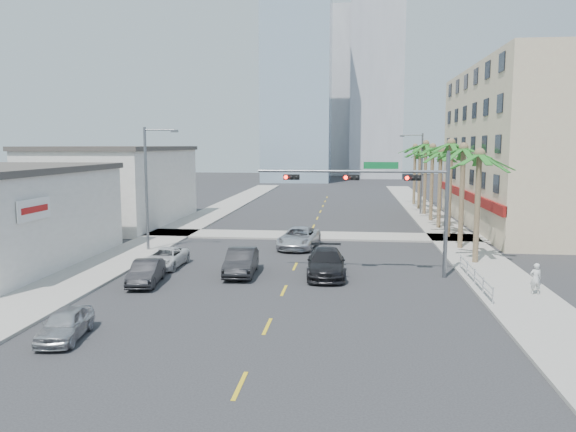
# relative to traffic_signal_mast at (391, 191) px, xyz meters

# --- Properties ---
(ground) EXTENTS (260.00, 260.00, 0.00)m
(ground) POSITION_rel_traffic_signal_mast_xyz_m (-5.78, -7.95, -5.06)
(ground) COLOR #262628
(ground) RESTS_ON ground
(sidewalk_right) EXTENTS (4.00, 120.00, 0.15)m
(sidewalk_right) POSITION_rel_traffic_signal_mast_xyz_m (6.22, 12.05, -4.99)
(sidewalk_right) COLOR gray
(sidewalk_right) RESTS_ON ground
(sidewalk_left) EXTENTS (4.00, 120.00, 0.15)m
(sidewalk_left) POSITION_rel_traffic_signal_mast_xyz_m (-17.78, 12.05, -4.99)
(sidewalk_left) COLOR gray
(sidewalk_left) RESTS_ON ground
(sidewalk_cross) EXTENTS (80.00, 4.00, 0.15)m
(sidewalk_cross) POSITION_rel_traffic_signal_mast_xyz_m (-5.78, 14.05, -4.99)
(sidewalk_cross) COLOR gray
(sidewalk_cross) RESTS_ON ground
(building_right) EXTENTS (15.25, 28.00, 15.00)m
(building_right) POSITION_rel_traffic_signal_mast_xyz_m (16.21, 22.05, 2.43)
(building_right) COLOR #D0B492
(building_right) RESTS_ON ground
(building_left_far) EXTENTS (11.00, 18.00, 7.20)m
(building_left_far) POSITION_rel_traffic_signal_mast_xyz_m (-25.28, 20.05, -1.46)
(building_left_far) COLOR beige
(building_left_far) RESTS_ON ground
(tower_far_left) EXTENTS (14.00, 14.00, 48.00)m
(tower_far_left) POSITION_rel_traffic_signal_mast_xyz_m (-13.78, 87.05, 18.94)
(tower_far_left) COLOR #99B2C6
(tower_far_left) RESTS_ON ground
(tower_far_right) EXTENTS (12.00, 12.00, 60.00)m
(tower_far_right) POSITION_rel_traffic_signal_mast_xyz_m (3.22, 102.05, 24.94)
(tower_far_right) COLOR #ADADB2
(tower_far_right) RESTS_ON ground
(tower_far_center) EXTENTS (16.00, 16.00, 42.00)m
(tower_far_center) POSITION_rel_traffic_signal_mast_xyz_m (-8.78, 117.05, 15.94)
(tower_far_center) COLOR #ADADB2
(tower_far_center) RESTS_ON ground
(traffic_signal_mast) EXTENTS (11.12, 0.54, 7.20)m
(traffic_signal_mast) POSITION_rel_traffic_signal_mast_xyz_m (0.00, 0.00, 0.00)
(traffic_signal_mast) COLOR slate
(traffic_signal_mast) RESTS_ON ground
(palm_tree_0) EXTENTS (4.80, 4.80, 7.80)m
(palm_tree_0) POSITION_rel_traffic_signal_mast_xyz_m (5.82, 4.05, 2.02)
(palm_tree_0) COLOR brown
(palm_tree_0) RESTS_ON ground
(palm_tree_1) EXTENTS (4.80, 4.80, 8.16)m
(palm_tree_1) POSITION_rel_traffic_signal_mast_xyz_m (5.82, 9.25, 2.37)
(palm_tree_1) COLOR brown
(palm_tree_1) RESTS_ON ground
(palm_tree_2) EXTENTS (4.80, 4.80, 8.52)m
(palm_tree_2) POSITION_rel_traffic_signal_mast_xyz_m (5.82, 14.45, 2.72)
(palm_tree_2) COLOR brown
(palm_tree_2) RESTS_ON ground
(palm_tree_3) EXTENTS (4.80, 4.80, 7.80)m
(palm_tree_3) POSITION_rel_traffic_signal_mast_xyz_m (5.82, 19.65, 2.02)
(palm_tree_3) COLOR brown
(palm_tree_3) RESTS_ON ground
(palm_tree_4) EXTENTS (4.80, 4.80, 8.16)m
(palm_tree_4) POSITION_rel_traffic_signal_mast_xyz_m (5.82, 24.85, 2.37)
(palm_tree_4) COLOR brown
(palm_tree_4) RESTS_ON ground
(palm_tree_5) EXTENTS (4.80, 4.80, 8.52)m
(palm_tree_5) POSITION_rel_traffic_signal_mast_xyz_m (5.82, 30.05, 2.72)
(palm_tree_5) COLOR brown
(palm_tree_5) RESTS_ON ground
(palm_tree_6) EXTENTS (4.80, 4.80, 7.80)m
(palm_tree_6) POSITION_rel_traffic_signal_mast_xyz_m (5.82, 35.25, 2.02)
(palm_tree_6) COLOR brown
(palm_tree_6) RESTS_ON ground
(palm_tree_7) EXTENTS (4.80, 4.80, 8.16)m
(palm_tree_7) POSITION_rel_traffic_signal_mast_xyz_m (5.82, 40.45, 2.37)
(palm_tree_7) COLOR brown
(palm_tree_7) RESTS_ON ground
(streetlight_left) EXTENTS (2.55, 0.25, 9.00)m
(streetlight_left) POSITION_rel_traffic_signal_mast_xyz_m (-16.78, 6.05, -0.00)
(streetlight_left) COLOR slate
(streetlight_left) RESTS_ON ground
(streetlight_right) EXTENTS (2.55, 0.25, 9.00)m
(streetlight_right) POSITION_rel_traffic_signal_mast_xyz_m (5.21, 30.05, -0.00)
(streetlight_right) COLOR slate
(streetlight_right) RESTS_ON ground
(guardrail) EXTENTS (0.08, 8.08, 1.00)m
(guardrail) POSITION_rel_traffic_signal_mast_xyz_m (4.52, -1.95, -4.39)
(guardrail) COLOR silver
(guardrail) RESTS_ON ground
(car_parked_near) EXTENTS (1.93, 3.79, 1.24)m
(car_parked_near) POSITION_rel_traffic_signal_mast_xyz_m (-13.58, -12.39, -4.44)
(car_parked_near) COLOR #B1B1B6
(car_parked_near) RESTS_ON ground
(car_parked_mid) EXTENTS (1.94, 4.22, 1.34)m
(car_parked_mid) POSITION_rel_traffic_signal_mast_xyz_m (-13.58, -3.43, -4.39)
(car_parked_mid) COLOR black
(car_parked_mid) RESTS_ON ground
(car_parked_far) EXTENTS (2.10, 4.44, 1.23)m
(car_parked_far) POSITION_rel_traffic_signal_mast_xyz_m (-13.94, 0.92, -4.45)
(car_parked_far) COLOR silver
(car_parked_far) RESTS_ON ground
(car_lane_left) EXTENTS (1.93, 4.81, 1.56)m
(car_lane_left) POSITION_rel_traffic_signal_mast_xyz_m (-8.77, -0.55, -4.28)
(car_lane_left) COLOR black
(car_lane_left) RESTS_ON ground
(car_lane_center) EXTENTS (3.20, 5.85, 1.55)m
(car_lane_center) POSITION_rel_traffic_signal_mast_xyz_m (-6.15, 8.59, -4.29)
(car_lane_center) COLOR silver
(car_lane_center) RESTS_ON ground
(car_lane_right) EXTENTS (2.46, 5.54, 1.58)m
(car_lane_right) POSITION_rel_traffic_signal_mast_xyz_m (-3.70, -0.33, -4.27)
(car_lane_right) COLOR black
(car_lane_right) RESTS_ON ground
(pedestrian) EXTENTS (0.62, 0.43, 1.62)m
(pedestrian) POSITION_rel_traffic_signal_mast_xyz_m (7.13, -3.77, -4.10)
(pedestrian) COLOR silver
(pedestrian) RESTS_ON sidewalk_right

